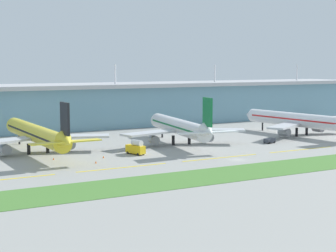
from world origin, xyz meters
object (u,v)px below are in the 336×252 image
Objects in this scene: safety_cone_left_wingtip at (54,159)px; safety_cone_nose_front at (96,162)px; fuel_truck at (136,148)px; pushback_tug at (270,140)px; airliner_near at (37,134)px; airliner_middle at (180,127)px; airliner_far at (299,120)px; baggage_cart at (139,149)px; safety_cone_right_wingtip at (103,157)px.

safety_cone_nose_front is (9.53, -11.97, 0.00)m from safety_cone_left_wingtip.
pushback_tug is at bearing -1.28° from fuel_truck.
safety_cone_nose_front is (-72.46, -7.29, -0.75)m from pushback_tug.
fuel_truck is (28.03, -18.55, -4.19)m from airliner_near.
airliner_near is at bearing 146.50° from fuel_truck.
airliner_middle is at bearing -6.16° from airliner_near.
airliner_near and airliner_far have the same top height.
airliner_middle and airliner_far have the same top height.
pushback_tug is 82.13m from safety_cone_left_wingtip.
airliner_middle is 14.82× the size of baggage_cart.
safety_cone_left_wingtip and safety_cone_nose_front have the same top height.
airliner_far is 107.71m from safety_cone_left_wingtip.
fuel_truck is at bearing -7.32° from safety_cone_left_wingtip.
fuel_truck is at bearing 26.26° from safety_cone_nose_front.
airliner_middle is (52.19, -5.63, -0.01)m from airliner_near.
baggage_cart is (-78.05, -7.67, -5.18)m from airliner_far.
fuel_truck is 19.36m from safety_cone_nose_front.
airliner_near is 96.03× the size of safety_cone_right_wingtip.
pushback_tug is 6.88× the size of safety_cone_nose_front.
safety_cone_right_wingtip is at bearing -50.68° from airliner_near.
airliner_middle is 24.48m from baggage_cart.
safety_cone_right_wingtip is (-67.11, 0.12, -0.75)m from pushback_tug.
baggage_cart is (-52.74, 4.12, 0.16)m from pushback_tug.
airliner_middle is 56.39m from airliner_far.
baggage_cart is 14.94m from safety_cone_right_wingtip.
airliner_near is 13.96× the size of pushback_tug.
pushback_tug is at bearing -155.02° from airliner_far.
airliner_middle is at bearing 24.80° from baggage_cart.
safety_cone_nose_front is at bearing -51.47° from safety_cone_left_wingtip.
safety_cone_right_wingtip is (-14.36, -4.01, -0.91)m from baggage_cart.
safety_cone_nose_front is at bearing -68.34° from airliner_near.
baggage_cart is 5.69× the size of safety_cone_nose_front.
pushback_tug is at bearing 5.75° from safety_cone_nose_front.
baggage_cart is at bearing -155.20° from airliner_middle.
pushback_tug is (31.03, -14.16, -5.34)m from airliner_middle.
baggage_cart is 22.80m from safety_cone_nose_front.
pushback_tug reaches higher than safety_cone_left_wingtip.
airliner_near is 26.14m from safety_cone_right_wingtip.
fuel_truck reaches higher than safety_cone_left_wingtip.
safety_cone_left_wingtip is (-81.99, 4.68, -0.75)m from pushback_tug.
pushback_tug is 67.11m from safety_cone_right_wingtip.
baggage_cart is at bearing 15.58° from safety_cone_right_wingtip.
baggage_cart is 29.27m from safety_cone_left_wingtip.
airliner_far is at bearing 5.61° from baggage_cart.
pushback_tug is at bearing -0.10° from safety_cone_right_wingtip.
airliner_near reaches higher than safety_cone_left_wingtip.
baggage_cart is (30.47, -15.66, -5.19)m from airliner_near.
pushback_tug is (-25.31, -11.79, -5.35)m from airliner_far.
fuel_truck is at bearing 178.72° from pushback_tug.
airliner_far is at bearing 11.04° from safety_cone_nose_front.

